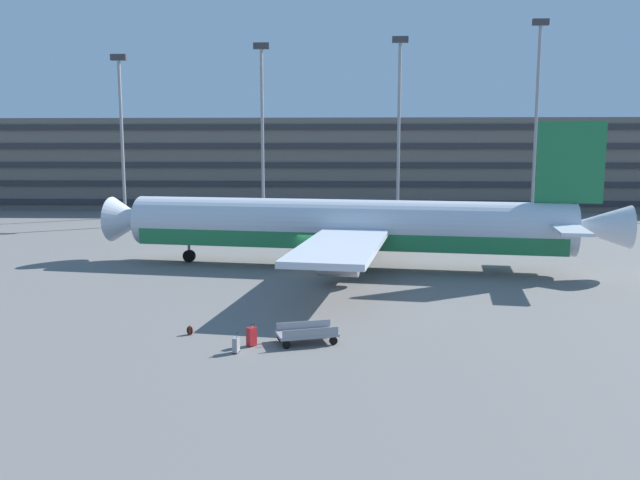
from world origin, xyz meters
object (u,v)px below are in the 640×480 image
at_px(suitcase_small, 236,345).
at_px(backpack_laid_flat, 190,330).
at_px(suitcase_teal, 251,336).
at_px(airliner, 351,227).
at_px(baggage_cart, 307,334).

bearing_deg(suitcase_small, backpack_laid_flat, 135.36).
bearing_deg(backpack_laid_flat, suitcase_teal, -27.11).
bearing_deg(airliner, backpack_laid_flat, -113.97).
relative_size(airliner, suitcase_teal, 36.27).
distance_m(airliner, suitcase_teal, 18.91).
relative_size(suitcase_teal, backpack_laid_flat, 2.17).
xyz_separation_m(suitcase_teal, baggage_cart, (2.36, 0.53, -0.01)).
height_order(suitcase_teal, baggage_cart, suitcase_teal).
distance_m(suitcase_small, backpack_laid_flat, 3.60).
bearing_deg(baggage_cart, backpack_laid_flat, 169.19).
xyz_separation_m(suitcase_teal, backpack_laid_flat, (-3.07, 1.57, -0.24)).
distance_m(suitcase_teal, backpack_laid_flat, 3.46).
relative_size(suitcase_small, suitcase_teal, 0.87).
distance_m(backpack_laid_flat, baggage_cart, 5.53).
bearing_deg(airliner, baggage_cart, -96.39).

